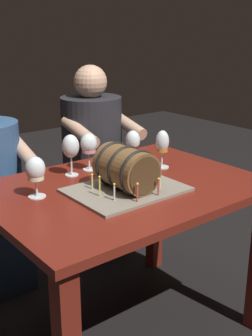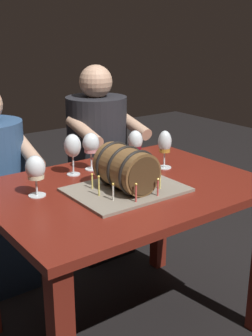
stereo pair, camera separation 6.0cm
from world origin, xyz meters
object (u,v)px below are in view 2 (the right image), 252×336
(barrel_cake, at_px, (126,172))
(wine_glass_empty, at_px, (72,146))
(dining_table, at_px, (124,212))
(wine_glass_red, at_px, (135,142))
(person_seated_right, at_px, (98,169))
(wine_glass_amber, at_px, (165,144))
(wine_glass_white, at_px, (35,170))
(wine_glass_rose, at_px, (91,145))

(barrel_cake, xyz_separation_m, wine_glass_empty, (-0.07, 0.31, 0.05))
(barrel_cake, bearing_deg, wine_glass_empty, 102.61)
(dining_table, height_order, wine_glass_red, wine_glass_red)
(wine_glass_red, xyz_separation_m, person_seated_right, (0.14, 0.55, -0.31))
(dining_table, distance_m, wine_glass_amber, 0.39)
(dining_table, distance_m, barrel_cake, 0.22)
(wine_glass_red, height_order, wine_glass_white, wine_glass_red)
(wine_glass_red, xyz_separation_m, wine_glass_white, (-0.55, -0.07, -0.01))
(dining_table, bearing_deg, wine_glass_empty, 113.23)
(barrel_cake, relative_size, wine_glass_rose, 2.57)
(dining_table, bearing_deg, wine_glass_red, 42.43)
(barrel_cake, bearing_deg, wine_glass_white, 151.86)
(wine_glass_empty, bearing_deg, wine_glass_rose, 7.94)
(dining_table, height_order, person_seated_right, person_seated_right)
(wine_glass_red, relative_size, wine_glass_white, 1.06)
(wine_glass_red, bearing_deg, wine_glass_white, -172.66)
(wine_glass_rose, relative_size, person_seated_right, 0.15)
(dining_table, distance_m, person_seated_right, 0.80)
(wine_glass_red, xyz_separation_m, wine_glass_empty, (-0.30, 0.07, 0.01))
(wine_glass_red, bearing_deg, wine_glass_empty, 166.93)
(wine_glass_red, height_order, wine_glass_empty, wine_glass_empty)
(wine_glass_rose, relative_size, wine_glass_white, 1.06)
(wine_glass_amber, bearing_deg, wine_glass_white, 177.49)
(barrel_cake, height_order, wine_glass_amber, barrel_cake)
(wine_glass_rose, distance_m, wine_glass_amber, 0.34)
(wine_glass_white, distance_m, person_seated_right, 0.97)
(wine_glass_empty, relative_size, person_seated_right, 0.16)
(wine_glass_red, distance_m, wine_glass_empty, 0.31)
(wine_glass_white, xyz_separation_m, person_seated_right, (0.68, 0.62, -0.30))
(wine_glass_white, bearing_deg, wine_glass_empty, 29.57)
(wine_glass_rose, bearing_deg, barrel_cake, -97.01)
(wine_glass_white, distance_m, wine_glass_amber, 0.65)
(barrel_cake, bearing_deg, wine_glass_amber, 23.14)
(wine_glass_empty, xyz_separation_m, wine_glass_white, (-0.25, -0.14, -0.02))
(wine_glass_rose, distance_m, wine_glass_white, 0.39)
(wine_glass_rose, height_order, wine_glass_white, wine_glass_rose)
(dining_table, bearing_deg, wine_glass_rose, 89.35)
(barrel_cake, xyz_separation_m, wine_glass_rose, (0.04, 0.33, 0.04))
(wine_glass_red, distance_m, wine_glass_rose, 0.21)
(wine_glass_red, relative_size, wine_glass_empty, 0.94)
(dining_table, xyz_separation_m, wine_glass_amber, (0.29, 0.08, 0.24))
(wine_glass_white, bearing_deg, wine_glass_rose, 23.57)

